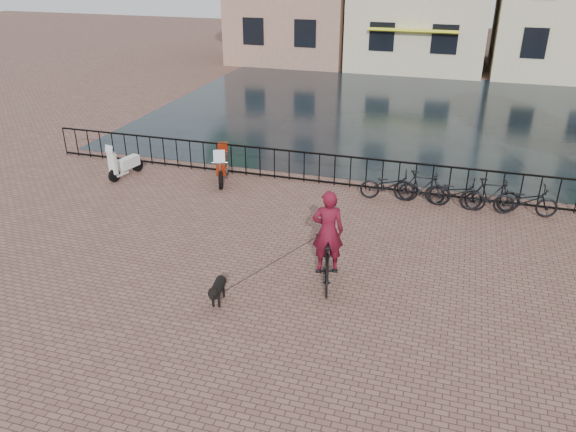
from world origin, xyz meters
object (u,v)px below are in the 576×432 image
(cyclist, at_px, (327,244))
(motorcycle, at_px, (222,161))
(scooter, at_px, (125,158))
(dog, at_px, (218,290))

(cyclist, relative_size, motorcycle, 1.38)
(scooter, bearing_deg, motorcycle, 23.07)
(scooter, bearing_deg, cyclist, -17.20)
(cyclist, distance_m, scooter, 9.01)
(dog, bearing_deg, cyclist, 26.38)
(cyclist, distance_m, dog, 2.56)
(dog, bearing_deg, motorcycle, 103.76)
(cyclist, height_order, dog, cyclist)
(motorcycle, relative_size, scooter, 1.34)
(motorcycle, bearing_deg, cyclist, -66.65)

